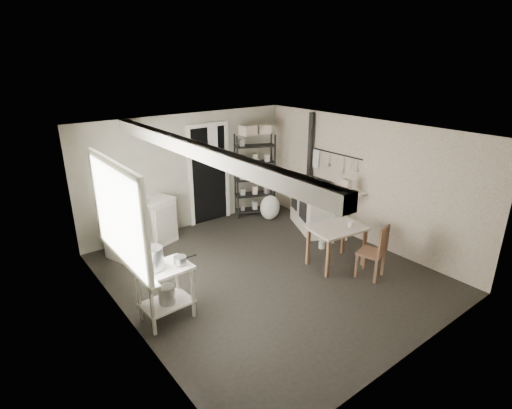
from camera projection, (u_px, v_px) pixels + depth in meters
floor at (267, 273)px, 6.51m from camera, size 5.00×5.00×0.00m
ceiling at (269, 132)px, 5.71m from camera, size 5.00×5.00×0.00m
wall_back at (189, 172)px, 7.96m from camera, size 4.50×0.02×2.30m
wall_front at (416, 273)px, 4.25m from camera, size 4.50×0.02×2.30m
wall_left at (124, 247)px, 4.82m from camera, size 0.02×5.00×2.30m
wall_right at (362, 181)px, 7.40m from camera, size 0.02×5.00×2.30m
window at (117, 215)px, 4.86m from camera, size 0.12×1.76×1.28m
doorway at (209, 175)px, 8.25m from camera, size 0.96×0.10×2.08m
ceiling_beam at (196, 150)px, 5.06m from camera, size 0.18×5.00×0.18m
wallpaper_panel at (361, 181)px, 7.39m from camera, size 0.01×5.00×2.30m
utensil_rail at (337, 154)px, 7.67m from camera, size 0.06×1.20×0.44m
prep_table at (166, 293)px, 5.24m from camera, size 0.70×0.52×0.77m
stockpot at (153, 258)px, 5.00m from camera, size 0.27×0.27×0.28m
saucepan at (180, 260)px, 5.14m from camera, size 0.20×0.20×0.09m
bucket at (167, 294)px, 5.23m from camera, size 0.23×0.23×0.24m
base_cabinets at (141, 225)px, 7.19m from camera, size 1.44×0.96×0.87m
mixing_bowl at (144, 198)px, 7.06m from camera, size 0.30×0.30×0.07m
counter_cup at (120, 206)px, 6.68m from camera, size 0.15×0.15×0.09m
shelf_rack at (255, 173)px, 8.58m from camera, size 0.91×0.64×1.79m
shelf_jar at (244, 156)px, 8.24m from camera, size 0.11×0.11×0.20m
storage_box_a at (248, 125)px, 8.12m from camera, size 0.31×0.27×0.21m
storage_box_b at (264, 124)px, 8.34m from camera, size 0.35×0.34×0.18m
stove at (315, 208)px, 8.07m from camera, size 1.13×1.39×0.96m
stovepipe at (310, 147)px, 8.12m from camera, size 0.12×0.12×1.35m
side_ledge at (346, 220)px, 7.50m from camera, size 0.67×0.43×0.96m
oats_box at (346, 191)px, 7.25m from camera, size 0.11×0.19×0.27m
work_table at (336, 244)px, 6.64m from camera, size 0.98×0.74×0.69m
table_cup at (350, 220)px, 6.49m from camera, size 0.12×0.12×0.10m
chair at (371, 249)px, 6.25m from camera, size 0.46×0.47×0.89m
flour_sack at (270, 209)px, 8.57m from camera, size 0.51×0.46×0.53m
floor_crock at (322, 244)px, 7.32m from camera, size 0.15×0.15×0.15m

